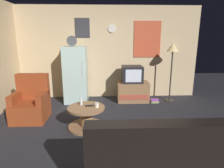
{
  "coord_description": "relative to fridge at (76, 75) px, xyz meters",
  "views": [
    {
      "loc": [
        -0.09,
        -3.08,
        1.73
      ],
      "look_at": [
        0.07,
        0.9,
        0.75
      ],
      "focal_mm": 30.53,
      "sensor_mm": 36.0,
      "label": 1
    }
  ],
  "objects": [
    {
      "name": "ground_plane",
      "position": [
        0.86,
        -1.99,
        -0.75
      ],
      "size": [
        12.0,
        12.0,
        0.0
      ],
      "primitive_type": "plane",
      "color": "#232328"
    },
    {
      "name": "wall_with_art",
      "position": [
        0.87,
        0.46,
        0.54
      ],
      "size": [
        5.2,
        0.12,
        2.58
      ],
      "color": "#D1B284",
      "rests_on": "ground_plane"
    },
    {
      "name": "fridge",
      "position": [
        0.0,
        0.0,
        0.0
      ],
      "size": [
        0.6,
        0.62,
        1.77
      ],
      "color": "silver",
      "rests_on": "ground_plane"
    },
    {
      "name": "tv_stand",
      "position": [
        1.55,
        -0.03,
        -0.49
      ],
      "size": [
        0.84,
        0.53,
        0.54
      ],
      "color": "#8E6642",
      "rests_on": "ground_plane"
    },
    {
      "name": "crt_tv",
      "position": [
        1.52,
        -0.03,
        0.0
      ],
      "size": [
        0.54,
        0.51,
        0.44
      ],
      "color": "black",
      "rests_on": "tv_stand"
    },
    {
      "name": "standing_lamp",
      "position": [
        2.58,
        -0.06,
        0.6
      ],
      "size": [
        0.32,
        0.32,
        1.59
      ],
      "color": "#332D28",
      "rests_on": "ground_plane"
    },
    {
      "name": "coffee_table",
      "position": [
        0.41,
        -1.6,
        -0.54
      ],
      "size": [
        0.72,
        0.72,
        0.42
      ],
      "color": "#8E6642",
      "rests_on": "ground_plane"
    },
    {
      "name": "wine_glass",
      "position": [
        0.3,
        -1.46,
        -0.26
      ],
      "size": [
        0.05,
        0.05,
        0.15
      ],
      "primitive_type": "cylinder",
      "color": "silver",
      "rests_on": "coffee_table"
    },
    {
      "name": "mug_ceramic_white",
      "position": [
        0.62,
        -1.62,
        -0.29
      ],
      "size": [
        0.08,
        0.08,
        0.09
      ],
      "primitive_type": "cylinder",
      "color": "silver",
      "rests_on": "coffee_table"
    },
    {
      "name": "remote_control",
      "position": [
        0.46,
        -1.55,
        -0.32
      ],
      "size": [
        0.15,
        0.05,
        0.02
      ],
      "primitive_type": "cube",
      "rotation": [
        0.0,
        0.0,
        0.06
      ],
      "color": "black",
      "rests_on": "coffee_table"
    },
    {
      "name": "armchair",
      "position": [
        -0.81,
        -1.13,
        -0.42
      ],
      "size": [
        0.68,
        0.68,
        0.96
      ],
      "color": "maroon",
      "rests_on": "ground_plane"
    },
    {
      "name": "couch",
      "position": [
        1.42,
        -3.16,
        -0.44
      ],
      "size": [
        1.7,
        0.8,
        0.92
      ],
      "color": "black",
      "rests_on": "ground_plane"
    },
    {
      "name": "book_stack",
      "position": [
        2.13,
        -0.19,
        -0.71
      ],
      "size": [
        0.21,
        0.17,
        0.09
      ],
      "color": "#AAC367",
      "rests_on": "ground_plane"
    }
  ]
}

